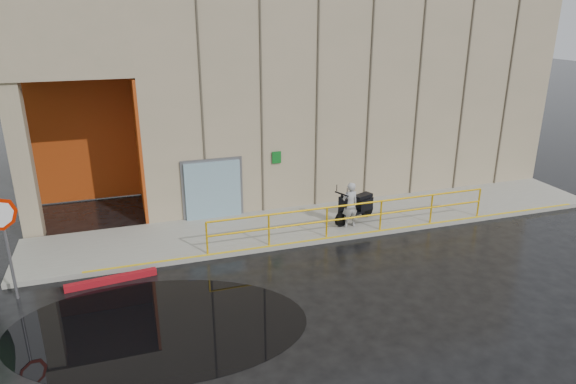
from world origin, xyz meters
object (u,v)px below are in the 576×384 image
scooter (356,199)px  red_curb (112,280)px  stop_sign (3,228)px  person (350,205)px

scooter → red_curb: size_ratio=0.78×
scooter → red_curb: bearing=167.9°
stop_sign → red_curb: stop_sign is taller
person → stop_sign: stop_sign is taller
person → red_curb: bearing=3.5°
stop_sign → red_curb: bearing=-12.2°
red_curb → stop_sign: bearing=-177.1°
scooter → red_curb: 8.15m
person → red_curb: person is taller
person → stop_sign: 10.01m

